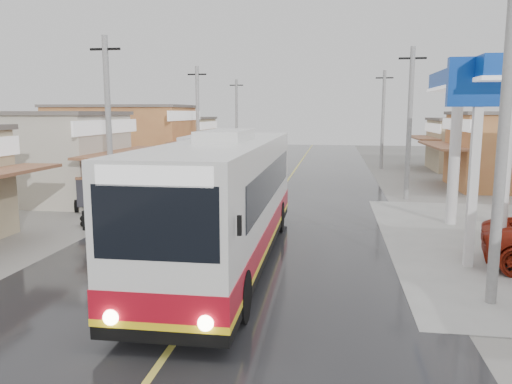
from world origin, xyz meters
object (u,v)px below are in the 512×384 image
tricycle_far (139,178)px  tricycle_near (92,189)px  tyre_stack (91,221)px  coach_bus (227,199)px  second_bus (216,158)px  cyclist (107,222)px

tricycle_far → tricycle_near: bearing=-83.7°
tricycle_near → tyre_stack: 3.88m
coach_bus → tyre_stack: 7.91m
tricycle_near → tyre_stack: bearing=-87.4°
coach_bus → second_bus: 16.51m
coach_bus → cyclist: size_ratio=6.59×
cyclist → tricycle_far: bearing=97.1°
second_bus → tricycle_near: size_ratio=4.19×
coach_bus → tricycle_near: coach_bus is taller
cyclist → tricycle_far: 10.30m
second_bus → cyclist: (-0.73, -14.10, -1.11)m
cyclist → tricycle_far: cyclist is taller
second_bus → tyre_stack: second_bus is taller
cyclist → tricycle_near: bearing=112.9°
second_bus → tricycle_far: 5.53m
cyclist → tyre_stack: (-1.72, 2.06, -0.44)m
tyre_stack → coach_bus: bearing=-30.6°
tricycle_far → second_bus: bearing=64.0°
coach_bus → tyre_stack: bearing=148.8°
coach_bus → tricycle_far: 14.11m
coach_bus → second_bus: bearing=104.0°
second_bus → tricycle_far: bearing=-133.9°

